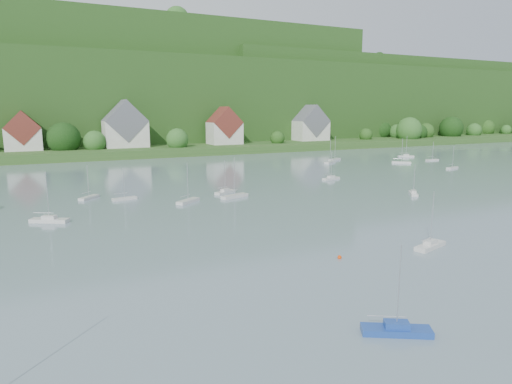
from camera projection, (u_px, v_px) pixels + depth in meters
far_shore_strip at (109, 149)px, 181.73m from camera, size 600.00×60.00×3.00m
forested_ridge at (89, 99)px, 238.81m from camera, size 620.00×181.22×69.89m
village_building_1 at (23, 134)px, 157.89m from camera, size 12.00×9.36×14.00m
village_building_2 at (125, 128)px, 171.64m from camera, size 16.00×11.44×18.00m
village_building_3 at (224, 129)px, 187.07m from camera, size 13.00×10.40×15.50m
village_building_4 at (311, 126)px, 209.76m from camera, size 15.00×10.40×16.50m
near_sailboat_1 at (396, 329)px, 34.93m from camera, size 5.41×4.00×7.26m
near_sailboat_3 at (430, 245)px, 56.65m from camera, size 5.60×2.96×7.28m
mooring_buoy_3 at (339, 258)px, 52.74m from camera, size 0.50×0.50×0.50m
far_sailboat_cluster at (212, 179)px, 110.40m from camera, size 188.97×80.54×8.71m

